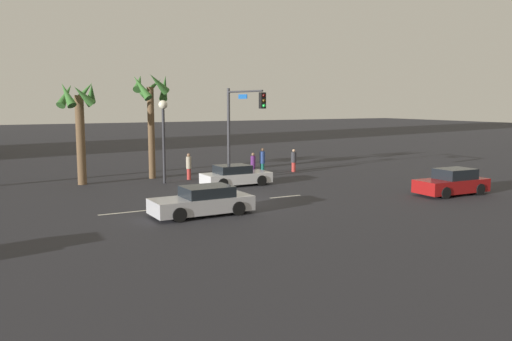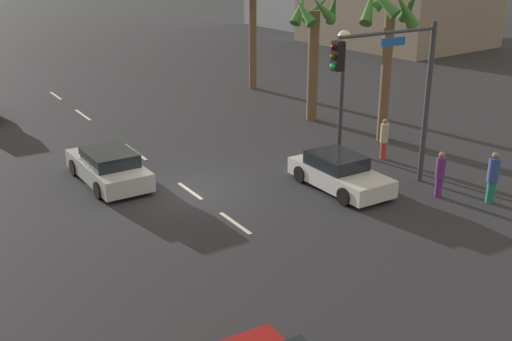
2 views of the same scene
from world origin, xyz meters
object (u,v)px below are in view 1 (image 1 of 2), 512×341
(car_2, at_px, (235,176))
(palm_tree_1, at_px, (79,112))
(pedestrian_2, at_px, (294,160))
(streetlamp, at_px, (163,124))
(pedestrian_3, at_px, (253,165))
(palm_tree_2, at_px, (151,101))
(pedestrian_0, at_px, (189,166))
(pedestrian_1, at_px, (262,161))
(car_3, at_px, (203,202))
(traffic_signal, at_px, (240,118))
(car_1, at_px, (452,183))

(car_2, relative_size, palm_tree_1, 0.65)
(pedestrian_2, bearing_deg, car_2, -150.44)
(streetlamp, distance_m, pedestrian_2, 10.62)
(pedestrian_3, height_order, palm_tree_2, palm_tree_2)
(streetlamp, relative_size, pedestrian_0, 2.99)
(pedestrian_0, relative_size, pedestrian_1, 0.93)
(palm_tree_2, bearing_deg, pedestrian_3, -25.75)
(car_3, distance_m, traffic_signal, 11.10)
(pedestrian_3, bearing_deg, palm_tree_2, 154.25)
(car_1, bearing_deg, palm_tree_1, 141.75)
(pedestrian_0, distance_m, pedestrian_1, 5.50)
(car_2, relative_size, traffic_signal, 0.70)
(car_1, bearing_deg, pedestrian_0, 130.79)
(car_2, height_order, traffic_signal, traffic_signal)
(car_1, bearing_deg, streetlamp, 137.44)
(palm_tree_1, bearing_deg, pedestrian_1, -6.54)
(pedestrian_1, distance_m, palm_tree_2, 8.70)
(car_2, bearing_deg, palm_tree_2, 122.94)
(car_1, distance_m, pedestrian_0, 16.33)
(car_1, xyz_separation_m, pedestrian_2, (-2.42, 12.43, 0.21))
(car_2, distance_m, pedestrian_0, 4.05)
(car_1, height_order, pedestrian_0, pedestrian_0)
(car_2, distance_m, car_3, 8.68)
(car_2, height_order, streetlamp, streetlamp)
(car_3, bearing_deg, pedestrian_2, 42.46)
(palm_tree_1, bearing_deg, pedestrian_2, -4.61)
(pedestrian_1, height_order, pedestrian_2, pedestrian_1)
(car_2, xyz_separation_m, palm_tree_2, (-3.49, 5.39, 4.59))
(car_3, xyz_separation_m, palm_tree_1, (-3.09, 11.98, 3.87))
(car_2, xyz_separation_m, palm_tree_1, (-8.21, 4.98, 3.89))
(palm_tree_2, bearing_deg, palm_tree_1, -175.03)
(car_2, xyz_separation_m, pedestrian_2, (6.66, 3.78, 0.27))
(pedestrian_1, height_order, pedestrian_3, pedestrian_1)
(palm_tree_1, bearing_deg, car_1, -38.25)
(pedestrian_2, distance_m, palm_tree_1, 15.35)
(car_3, xyz_separation_m, pedestrian_1, (9.03, 10.59, 0.37))
(traffic_signal, distance_m, pedestrian_3, 3.63)
(pedestrian_1, xyz_separation_m, pedestrian_3, (-1.35, -1.12, -0.09))
(pedestrian_1, bearing_deg, palm_tree_1, 173.46)
(pedestrian_0, height_order, pedestrian_3, pedestrian_0)
(traffic_signal, distance_m, palm_tree_2, 6.12)
(streetlamp, distance_m, pedestrian_3, 6.74)
(palm_tree_2, bearing_deg, traffic_signal, -40.19)
(pedestrian_0, xyz_separation_m, pedestrian_3, (4.15, -1.24, -0.02))
(pedestrian_1, height_order, palm_tree_1, palm_tree_1)
(car_1, relative_size, pedestrian_0, 2.43)
(pedestrian_0, height_order, palm_tree_1, palm_tree_1)
(traffic_signal, bearing_deg, car_1, -51.87)
(pedestrian_1, xyz_separation_m, palm_tree_1, (-12.12, 1.39, 3.50))
(pedestrian_2, bearing_deg, palm_tree_1, 175.39)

